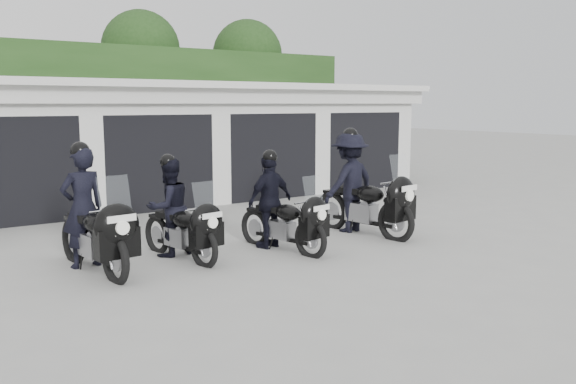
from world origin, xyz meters
TOP-DOWN VIEW (x-y plane):
  - ground at (0.00, 0.00)m, footprint 80.00×80.00m
  - garage_block at (-0.00, 8.06)m, footprint 16.40×6.80m
  - background_vegetation at (0.37, 12.92)m, footprint 20.00×3.90m
  - police_bike_a at (-2.87, 1.28)m, footprint 0.81×2.24m
  - police_bike_b at (-1.54, 1.33)m, footprint 0.90×1.95m
  - police_bike_c at (0.11, 0.87)m, footprint 1.03×1.98m
  - police_bike_d at (2.10, 1.10)m, footprint 1.32×2.35m

SIDE VIEW (x-z plane):
  - ground at x=0.00m, z-range 0.00..0.00m
  - police_bike_b at x=-1.54m, z-range -0.13..1.57m
  - police_bike_c at x=0.11m, z-range -0.13..1.60m
  - police_bike_a at x=-2.87m, z-range -0.20..1.75m
  - police_bike_d at x=2.10m, z-range -0.15..1.90m
  - garage_block at x=0.00m, z-range -0.06..2.90m
  - background_vegetation at x=0.37m, z-range -0.13..5.67m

